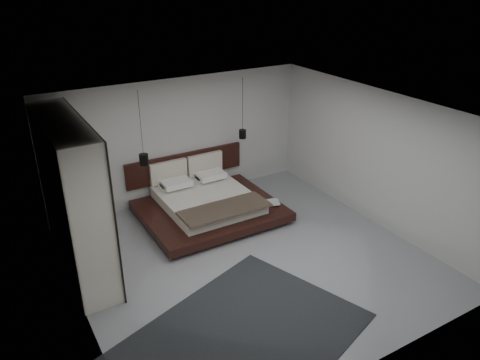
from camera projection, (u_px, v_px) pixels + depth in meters
floor at (249, 258)px, 8.68m from camera, size 6.00×6.00×0.00m
ceiling at (251, 113)px, 7.51m from camera, size 6.00×6.00×0.00m
wall_back at (180, 140)px, 10.45m from camera, size 6.00×0.00×6.00m
wall_front at (378, 283)px, 5.75m from camera, size 6.00×0.00×6.00m
wall_left at (72, 237)px, 6.71m from camera, size 0.00×6.00×6.00m
wall_right at (376, 158)px, 9.48m from camera, size 0.00×6.00×6.00m
lattice_screen at (46, 181)px, 8.70m from camera, size 0.05×0.90×2.60m
bed at (207, 203)px, 10.09m from camera, size 2.83×2.41×1.09m
book_lower at (269, 203)px, 10.12m from camera, size 0.27×0.33×0.03m
book_upper at (269, 203)px, 10.08m from camera, size 0.33×0.37×0.02m
pendant_left at (144, 159)px, 9.45m from camera, size 0.19×0.19×1.53m
pendant_right at (243, 134)px, 10.47m from camera, size 0.16×0.16×1.38m
wardrobe at (73, 198)px, 7.91m from camera, size 0.66×2.80×2.75m
rug at (240, 339)px, 6.79m from camera, size 4.19×3.56×0.02m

